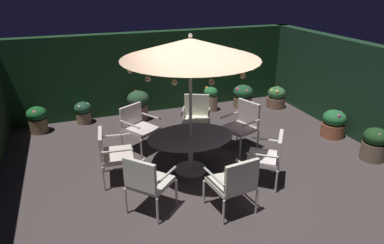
{
  "coord_description": "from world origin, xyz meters",
  "views": [
    {
      "loc": [
        -2.14,
        -5.01,
        3.36
      ],
      "look_at": [
        -0.24,
        0.21,
        1.01
      ],
      "focal_mm": 32.21,
      "sensor_mm": 36.0,
      "label": 1
    }
  ],
  "objects_px": {
    "patio_chair_west": "(196,115)",
    "patio_chair_south": "(269,155)",
    "patio_chair_southwest": "(243,122)",
    "patio_chair_east": "(147,180)",
    "potted_plant_back_center": "(333,123)",
    "potted_plant_left_far": "(375,144)",
    "patio_umbrella": "(190,49)",
    "patio_chair_southeast": "(234,181)",
    "potted_plant_back_right": "(138,104)",
    "potted_plant_front_corner": "(211,98)",
    "potted_plant_right_near": "(37,119)",
    "patio_chair_northeast": "(112,151)",
    "potted_plant_left_near": "(83,112)",
    "patio_chair_north": "(138,125)",
    "potted_plant_right_far": "(276,97)",
    "patio_dining_table": "(191,143)",
    "potted_plant_back_left": "(243,96)"
  },
  "relations": [
    {
      "from": "patio_dining_table",
      "to": "patio_umbrella",
      "type": "distance_m",
      "value": 1.71
    },
    {
      "from": "patio_chair_north",
      "to": "potted_plant_back_right",
      "type": "distance_m",
      "value": 1.65
    },
    {
      "from": "patio_chair_west",
      "to": "patio_chair_south",
      "type": "bearing_deg",
      "value": -75.74
    },
    {
      "from": "patio_chair_west",
      "to": "potted_plant_left_near",
      "type": "height_order",
      "value": "patio_chair_west"
    },
    {
      "from": "patio_umbrella",
      "to": "patio_chair_southeast",
      "type": "bearing_deg",
      "value": -82.4
    },
    {
      "from": "patio_umbrella",
      "to": "patio_chair_south",
      "type": "bearing_deg",
      "value": -36.58
    },
    {
      "from": "patio_umbrella",
      "to": "potted_plant_left_far",
      "type": "relative_size",
      "value": 3.82
    },
    {
      "from": "patio_chair_northeast",
      "to": "patio_chair_east",
      "type": "bearing_deg",
      "value": -71.72
    },
    {
      "from": "potted_plant_front_corner",
      "to": "potted_plant_back_right",
      "type": "bearing_deg",
      "value": 179.27
    },
    {
      "from": "patio_chair_north",
      "to": "potted_plant_back_right",
      "type": "xyz_separation_m",
      "value": [
        0.35,
        1.6,
        -0.14
      ]
    },
    {
      "from": "potted_plant_back_center",
      "to": "potted_plant_left_near",
      "type": "bearing_deg",
      "value": 152.56
    },
    {
      "from": "potted_plant_left_near",
      "to": "patio_chair_southwest",
      "type": "bearing_deg",
      "value": -39.76
    },
    {
      "from": "patio_chair_south",
      "to": "patio_chair_west",
      "type": "xyz_separation_m",
      "value": [
        -0.54,
        2.13,
        0.02
      ]
    },
    {
      "from": "patio_dining_table",
      "to": "potted_plant_back_left",
      "type": "height_order",
      "value": "patio_dining_table"
    },
    {
      "from": "patio_chair_east",
      "to": "potted_plant_back_center",
      "type": "xyz_separation_m",
      "value": [
        4.57,
        1.28,
        -0.26
      ]
    },
    {
      "from": "potted_plant_front_corner",
      "to": "potted_plant_right_near",
      "type": "xyz_separation_m",
      "value": [
        -4.33,
        0.02,
        0.0
      ]
    },
    {
      "from": "patio_chair_east",
      "to": "patio_chair_southeast",
      "type": "bearing_deg",
      "value": -19.81
    },
    {
      "from": "patio_dining_table",
      "to": "patio_chair_west",
      "type": "bearing_deg",
      "value": 65.34
    },
    {
      "from": "patio_chair_south",
      "to": "potted_plant_left_far",
      "type": "bearing_deg",
      "value": 0.11
    },
    {
      "from": "potted_plant_back_right",
      "to": "potted_plant_left_far",
      "type": "xyz_separation_m",
      "value": [
        3.92,
        -3.66,
        -0.06
      ]
    },
    {
      "from": "patio_chair_southwest",
      "to": "potted_plant_left_far",
      "type": "relative_size",
      "value": 1.52
    },
    {
      "from": "potted_plant_right_far",
      "to": "potted_plant_left_far",
      "type": "xyz_separation_m",
      "value": [
        0.16,
        -3.23,
        0.05
      ]
    },
    {
      "from": "potted_plant_front_corner",
      "to": "potted_plant_left_near",
      "type": "bearing_deg",
      "value": 175.76
    },
    {
      "from": "patio_chair_north",
      "to": "patio_chair_west",
      "type": "height_order",
      "value": "patio_chair_west"
    },
    {
      "from": "potted_plant_back_center",
      "to": "potted_plant_left_near",
      "type": "xyz_separation_m",
      "value": [
        -5.26,
        2.73,
        -0.02
      ]
    },
    {
      "from": "patio_chair_east",
      "to": "potted_plant_back_right",
      "type": "relative_size",
      "value": 1.32
    },
    {
      "from": "patio_chair_north",
      "to": "patio_chair_west",
      "type": "bearing_deg",
      "value": 3.28
    },
    {
      "from": "patio_chair_southeast",
      "to": "potted_plant_back_left",
      "type": "xyz_separation_m",
      "value": [
        2.32,
        4.13,
        -0.23
      ]
    },
    {
      "from": "potted_plant_back_center",
      "to": "patio_chair_southeast",
      "type": "bearing_deg",
      "value": -152.81
    },
    {
      "from": "patio_chair_west",
      "to": "potted_plant_back_center",
      "type": "height_order",
      "value": "patio_chair_west"
    },
    {
      "from": "patio_chair_south",
      "to": "patio_chair_southwest",
      "type": "height_order",
      "value": "patio_chair_southwest"
    },
    {
      "from": "patio_chair_southwest",
      "to": "patio_chair_south",
      "type": "bearing_deg",
      "value": -98.38
    },
    {
      "from": "patio_dining_table",
      "to": "potted_plant_front_corner",
      "type": "distance_m",
      "value": 3.22
    },
    {
      "from": "patio_chair_northeast",
      "to": "potted_plant_back_right",
      "type": "height_order",
      "value": "patio_chair_northeast"
    },
    {
      "from": "patio_chair_east",
      "to": "patio_chair_west",
      "type": "bearing_deg",
      "value": 54.19
    },
    {
      "from": "potted_plant_right_near",
      "to": "potted_plant_left_far",
      "type": "relative_size",
      "value": 0.94
    },
    {
      "from": "patio_chair_southeast",
      "to": "potted_plant_back_center",
      "type": "xyz_separation_m",
      "value": [
        3.35,
        1.72,
        -0.24
      ]
    },
    {
      "from": "patio_chair_southwest",
      "to": "potted_plant_left_near",
      "type": "bearing_deg",
      "value": 140.24
    },
    {
      "from": "potted_plant_back_right",
      "to": "potted_plant_front_corner",
      "type": "bearing_deg",
      "value": -0.73
    },
    {
      "from": "patio_chair_east",
      "to": "potted_plant_back_left",
      "type": "distance_m",
      "value": 5.13
    },
    {
      "from": "patio_umbrella",
      "to": "potted_plant_back_center",
      "type": "xyz_separation_m",
      "value": [
        3.53,
        0.31,
        -1.96
      ]
    },
    {
      "from": "potted_plant_back_center",
      "to": "potted_plant_left_near",
      "type": "height_order",
      "value": "potted_plant_back_center"
    },
    {
      "from": "potted_plant_front_corner",
      "to": "potted_plant_back_center",
      "type": "xyz_separation_m",
      "value": [
        1.96,
        -2.48,
        -0.02
      ]
    },
    {
      "from": "patio_chair_west",
      "to": "potted_plant_back_left",
      "type": "distance_m",
      "value": 2.41
    },
    {
      "from": "potted_plant_back_center",
      "to": "potted_plant_right_far",
      "type": "bearing_deg",
      "value": 94.35
    },
    {
      "from": "patio_chair_south",
      "to": "potted_plant_right_far",
      "type": "height_order",
      "value": "patio_chair_south"
    },
    {
      "from": "potted_plant_back_left",
      "to": "potted_plant_left_far",
      "type": "distance_m",
      "value": 3.71
    },
    {
      "from": "patio_chair_west",
      "to": "patio_umbrella",
      "type": "bearing_deg",
      "value": -114.66
    },
    {
      "from": "potted_plant_right_far",
      "to": "potted_plant_right_near",
      "type": "distance_m",
      "value": 6.14
    },
    {
      "from": "patio_chair_north",
      "to": "potted_plant_left_far",
      "type": "height_order",
      "value": "patio_chair_north"
    }
  ]
}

